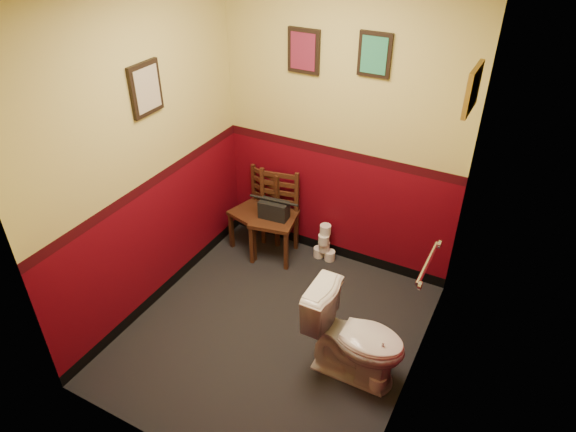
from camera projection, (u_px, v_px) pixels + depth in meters
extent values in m
cube|color=black|center=(274.00, 332.00, 4.21)|extent=(2.20, 2.40, 0.00)
cube|color=#580510|center=(340.00, 127.00, 4.35)|extent=(2.20, 0.00, 2.70)
cube|color=#580510|center=(153.00, 298.00, 2.58)|extent=(2.20, 0.00, 2.70)
cube|color=#580510|center=(145.00, 156.00, 3.90)|extent=(0.00, 2.40, 2.70)
cube|color=#580510|center=(432.00, 235.00, 3.04)|extent=(0.00, 2.40, 2.70)
cylinder|color=silver|center=(427.00, 263.00, 3.45)|extent=(0.03, 0.50, 0.03)
cylinder|color=silver|center=(420.00, 286.00, 3.26)|extent=(0.02, 0.06, 0.06)
cylinder|color=silver|center=(440.00, 244.00, 3.63)|extent=(0.02, 0.06, 0.06)
cube|color=black|center=(304.00, 51.00, 4.15)|extent=(0.28, 0.03, 0.36)
cube|color=maroon|center=(303.00, 51.00, 4.13)|extent=(0.22, 0.01, 0.30)
cube|color=black|center=(375.00, 55.00, 3.88)|extent=(0.26, 0.03, 0.34)
cube|color=#28815F|center=(374.00, 55.00, 3.87)|extent=(0.20, 0.01, 0.28)
cube|color=black|center=(146.00, 89.00, 3.69)|extent=(0.03, 0.30, 0.38)
cube|color=#B1A48B|center=(147.00, 89.00, 3.68)|extent=(0.01, 0.24, 0.31)
cube|color=olive|center=(473.00, 89.00, 3.10)|extent=(0.03, 0.34, 0.28)
cube|color=#B1A48B|center=(470.00, 89.00, 3.11)|extent=(0.01, 0.28, 0.22)
imported|color=white|center=(356.00, 338.00, 3.68)|extent=(0.74, 0.41, 0.72)
cylinder|color=silver|center=(377.00, 381.00, 3.72)|extent=(0.13, 0.13, 0.13)
cylinder|color=silver|center=(380.00, 361.00, 3.60)|extent=(0.02, 0.02, 0.38)
cube|color=#4A2616|center=(254.00, 213.00, 4.98)|extent=(0.46, 0.46, 0.04)
cube|color=#4A2616|center=(231.00, 230.00, 5.08)|extent=(0.04, 0.04, 0.40)
cube|color=#4A2616|center=(255.00, 217.00, 5.28)|extent=(0.04, 0.04, 0.40)
cube|color=#4A2616|center=(254.00, 243.00, 4.90)|extent=(0.04, 0.04, 0.40)
cube|color=#4A2616|center=(277.00, 229.00, 5.10)|extent=(0.04, 0.04, 0.40)
cube|color=#4A2616|center=(254.00, 183.00, 5.06)|extent=(0.04, 0.04, 0.40)
cube|color=#4A2616|center=(277.00, 194.00, 4.88)|extent=(0.04, 0.04, 0.40)
cube|color=#4A2616|center=(265.00, 198.00, 5.03)|extent=(0.30, 0.10, 0.04)
cube|color=#4A2616|center=(265.00, 190.00, 4.98)|extent=(0.30, 0.10, 0.04)
cube|color=#4A2616|center=(265.00, 182.00, 4.93)|extent=(0.30, 0.10, 0.04)
cube|color=#4A2616|center=(265.00, 174.00, 4.88)|extent=(0.30, 0.10, 0.04)
cube|color=#4A2616|center=(274.00, 219.00, 4.84)|extent=(0.47, 0.47, 0.04)
cube|color=#4A2616|center=(252.00, 244.00, 4.86)|extent=(0.04, 0.04, 0.43)
cube|color=#4A2616|center=(264.00, 225.00, 5.14)|extent=(0.04, 0.04, 0.43)
cube|color=#4A2616|center=(286.00, 251.00, 4.78)|extent=(0.04, 0.04, 0.43)
cube|color=#4A2616|center=(296.00, 231.00, 5.06)|extent=(0.04, 0.04, 0.43)
cube|color=#4A2616|center=(263.00, 188.00, 4.91)|extent=(0.04, 0.04, 0.43)
cube|color=#4A2616|center=(297.00, 193.00, 4.82)|extent=(0.04, 0.04, 0.43)
cube|color=#4A2616|center=(280.00, 201.00, 4.93)|extent=(0.32, 0.09, 0.04)
cube|color=#4A2616|center=(280.00, 193.00, 4.88)|extent=(0.32, 0.09, 0.04)
cube|color=#4A2616|center=(279.00, 184.00, 4.83)|extent=(0.32, 0.09, 0.04)
cube|color=#4A2616|center=(279.00, 175.00, 4.77)|extent=(0.32, 0.09, 0.04)
cube|color=black|center=(274.00, 210.00, 4.79)|extent=(0.29, 0.16, 0.17)
cylinder|color=black|center=(274.00, 200.00, 4.73)|extent=(0.24, 0.05, 0.02)
cylinder|color=silver|center=(319.00, 252.00, 5.04)|extent=(0.11, 0.11, 0.10)
cylinder|color=silver|center=(330.00, 255.00, 4.99)|extent=(0.11, 0.11, 0.10)
cylinder|color=silver|center=(324.00, 246.00, 4.95)|extent=(0.11, 0.11, 0.10)
cylinder|color=silver|center=(324.00, 239.00, 4.89)|extent=(0.11, 0.11, 0.10)
cylinder|color=silver|center=(325.00, 230.00, 4.86)|extent=(0.11, 0.11, 0.10)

